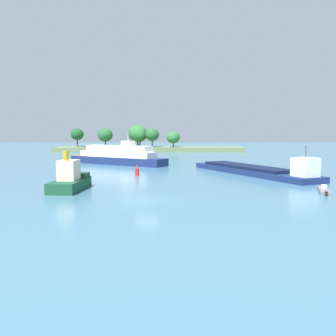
{
  "coord_description": "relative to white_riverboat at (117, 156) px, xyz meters",
  "views": [
    {
      "loc": [
        2.36,
        -43.28,
        7.89
      ],
      "look_at": [
        2.45,
        25.53,
        1.2
      ],
      "focal_mm": 42.53,
      "sensor_mm": 36.0,
      "label": 1
    }
  ],
  "objects": [
    {
      "name": "ground_plane",
      "position": [
        9.07,
        -46.55,
        -1.84
      ],
      "size": [
        400.0,
        400.0,
        0.0
      ],
      "primitive_type": "plane",
      "color": "teal"
    },
    {
      "name": "treeline_island",
      "position": [
        2.16,
        52.87,
        1.23
      ],
      "size": [
        66.65,
        11.48,
        9.5
      ],
      "color": "#66754C",
      "rests_on": "ground"
    },
    {
      "name": "white_riverboat",
      "position": [
        0.0,
        0.0,
        0.0
      ],
      "size": [
        23.24,
        16.88,
        6.76
      ],
      "color": "navy",
      "rests_on": "ground"
    },
    {
      "name": "fishing_skiff",
      "position": [
        31.13,
        -40.23,
        -1.62
      ],
      "size": [
        2.91,
        6.22,
        0.9
      ],
      "color": "slate",
      "rests_on": "ground"
    },
    {
      "name": "tugboat",
      "position": [
        -1.36,
        -38.42,
        -0.5
      ],
      "size": [
        4.05,
        9.05,
        5.16
      ],
      "color": "#19472D",
      "rests_on": "ground"
    },
    {
      "name": "cargo_barge",
      "position": [
        26.62,
        -20.69,
        -1.0
      ],
      "size": [
        17.75,
        29.56,
        5.54
      ],
      "color": "navy",
      "rests_on": "ground"
    },
    {
      "name": "channel_buoy_red",
      "position": [
        6.1,
        -21.97,
        -1.03
      ],
      "size": [
        0.7,
        0.7,
        1.9
      ],
      "color": "red",
      "rests_on": "ground"
    }
  ]
}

